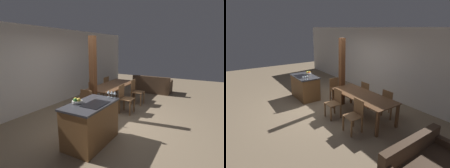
{
  "view_description": "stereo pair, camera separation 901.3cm",
  "coord_description": "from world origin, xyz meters",
  "views": [
    {
      "loc": [
        -3.96,
        -2.27,
        2.07
      ],
      "look_at": [
        0.6,
        0.2,
        0.95
      ],
      "focal_mm": 28.0,
      "sensor_mm": 36.0,
      "label": 1
    },
    {
      "loc": [
        5.02,
        -2.83,
        2.69
      ],
      "look_at": [
        0.6,
        0.2,
        0.95
      ],
      "focal_mm": 28.0,
      "sensor_mm": 36.0,
      "label": 2
    }
  ],
  "objects": [
    {
      "name": "ground_plane",
      "position": [
        0.0,
        0.0,
        0.0
      ],
      "size": [
        16.0,
        16.0,
        0.0
      ],
      "primitive_type": "plane",
      "color": "#847056"
    },
    {
      "name": "wall_back",
      "position": [
        0.0,
        2.53,
        1.35
      ],
      "size": [
        11.2,
        0.08,
        2.7
      ],
      "color": "silver",
      "rests_on": "ground_plane"
    },
    {
      "name": "kitchen_island",
      "position": [
        -1.1,
        -0.21,
        0.45
      ],
      "size": [
        1.25,
        0.75,
        0.91
      ],
      "color": "brown",
      "rests_on": "ground_plane"
    },
    {
      "name": "fruit_bowl",
      "position": [
        -1.25,
        0.02,
        0.96
      ],
      "size": [
        0.22,
        0.22,
        0.12
      ],
      "color": "silver",
      "rests_on": "kitchen_island"
    },
    {
      "name": "wine_glass_near",
      "position": [
        -0.56,
        -0.51,
        1.04
      ],
      "size": [
        0.07,
        0.07,
        0.17
      ],
      "color": "silver",
      "rests_on": "kitchen_island"
    },
    {
      "name": "wine_glass_middle",
      "position": [
        -0.56,
        -0.42,
        1.04
      ],
      "size": [
        0.07,
        0.07,
        0.17
      ],
      "color": "silver",
      "rests_on": "kitchen_island"
    },
    {
      "name": "wine_glass_far",
      "position": [
        -0.56,
        -0.33,
        1.04
      ],
      "size": [
        0.07,
        0.07,
        0.17
      ],
      "color": "silver",
      "rests_on": "kitchen_island"
    },
    {
      "name": "dining_table",
      "position": [
        1.36,
        0.57,
        0.66
      ],
      "size": [
        2.17,
        0.91,
        0.74
      ],
      "color": "brown",
      "rests_on": "ground_plane"
    },
    {
      "name": "dining_chair_near_left",
      "position": [
        0.87,
        -0.11,
        0.48
      ],
      "size": [
        0.4,
        0.4,
        0.9
      ],
      "color": "brown",
      "rests_on": "ground_plane"
    },
    {
      "name": "dining_chair_near_right",
      "position": [
        1.85,
        -0.11,
        0.48
      ],
      "size": [
        0.4,
        0.4,
        0.9
      ],
      "color": "brown",
      "rests_on": "ground_plane"
    },
    {
      "name": "dining_chair_far_left",
      "position": [
        0.87,
        1.26,
        0.48
      ],
      "size": [
        0.4,
        0.4,
        0.9
      ],
      "rotation": [
        0.0,
        0.0,
        3.14
      ],
      "color": "brown",
      "rests_on": "ground_plane"
    },
    {
      "name": "dining_chair_far_right",
      "position": [
        1.85,
        1.26,
        0.48
      ],
      "size": [
        0.4,
        0.4,
        0.9
      ],
      "rotation": [
        0.0,
        0.0,
        3.14
      ],
      "color": "brown",
      "rests_on": "ground_plane"
    },
    {
      "name": "dining_chair_head_end",
      "position": [
        -0.09,
        0.57,
        0.48
      ],
      "size": [
        0.4,
        0.4,
        0.9
      ],
      "rotation": [
        0.0,
        0.0,
        1.57
      ],
      "color": "brown",
      "rests_on": "ground_plane"
    },
    {
      "name": "couch",
      "position": [
        3.86,
        -0.15,
        0.27
      ],
      "size": [
        0.86,
        1.66,
        0.77
      ],
      "rotation": [
        0.0,
        0.0,
        1.57
      ],
      "color": "#473323",
      "rests_on": "ground_plane"
    },
    {
      "name": "timber_post",
      "position": [
        0.22,
        0.63,
        1.18
      ],
      "size": [
        0.17,
        0.17,
        2.36
      ],
      "color": "brown",
      "rests_on": "ground_plane"
    }
  ]
}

